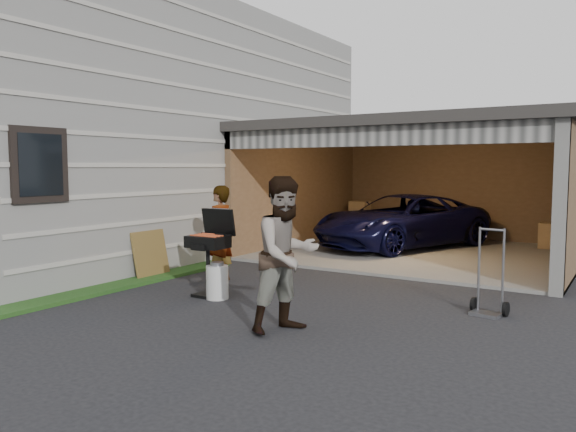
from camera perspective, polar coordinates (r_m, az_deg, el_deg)
name	(u,v)px	position (r m, az deg, el deg)	size (l,w,h in m)	color
ground	(209,311)	(7.85, -8.07, -9.58)	(80.00, 80.00, 0.00)	black
house	(127,136)	(14.69, -16.05, 7.86)	(7.00, 11.00, 5.50)	#474744
groundcover_strip	(42,303)	(8.84, -23.73, -8.10)	(0.50, 8.00, 0.06)	#193814
garage	(427,171)	(13.24, 13.96, 4.42)	(6.80, 6.30, 2.90)	#605E59
minivan	(402,223)	(13.62, 11.46, -0.75)	(2.08, 4.52, 1.26)	black
woman	(219,234)	(9.69, -7.01, -1.79)	(0.60, 0.40, 1.66)	silver
man	(287,255)	(6.68, -0.12, -3.93)	(0.90, 0.70, 1.86)	#51351F
bbq_grill	(209,245)	(8.63, -8.01, -2.90)	(0.60, 0.52, 1.33)	black
propane_tank	(217,282)	(8.51, -7.20, -6.69)	(0.33, 0.33, 0.50)	silver
plywood_panel	(151,254)	(10.28, -13.79, -3.81)	(0.04, 0.76, 0.85)	#523F1C
hand_truck	(488,298)	(8.02, 19.69, -7.86)	(0.50, 0.41, 1.17)	gray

